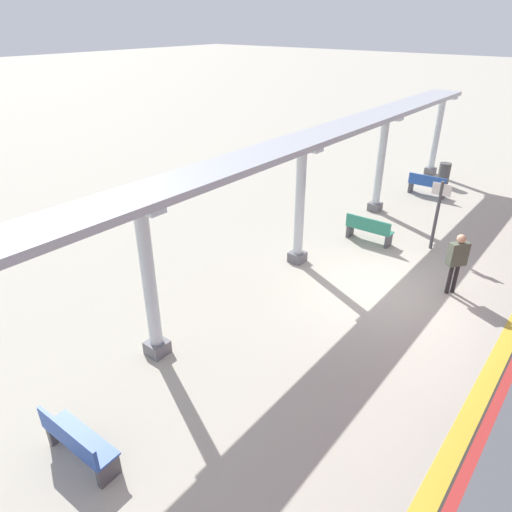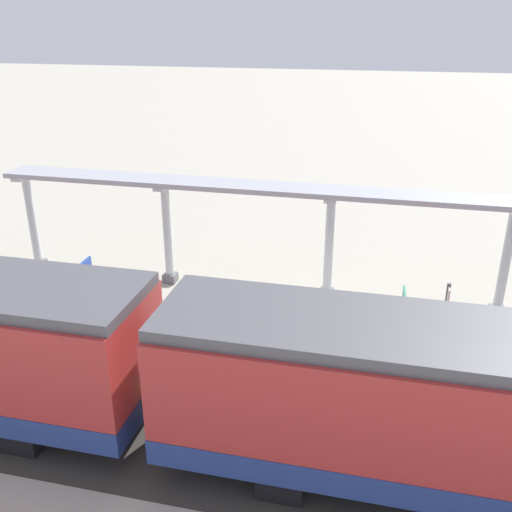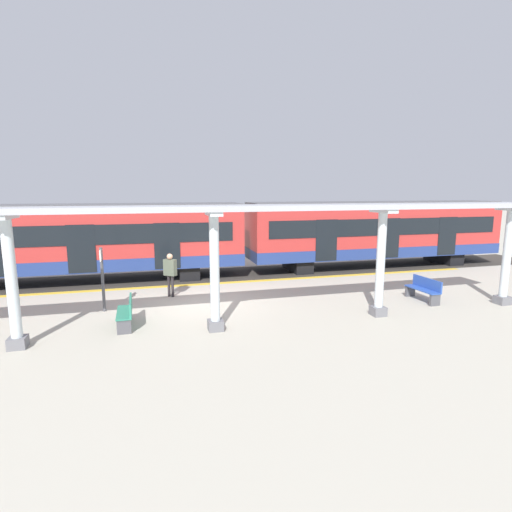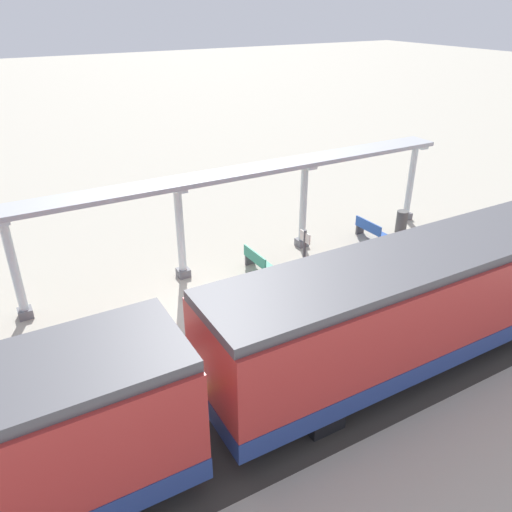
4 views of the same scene
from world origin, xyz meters
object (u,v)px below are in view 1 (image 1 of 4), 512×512
at_px(bench_near_end, 427,185).
at_px(canopy_pillar_third, 300,206).
at_px(canopy_pillar_nearest, 437,135).
at_px(passenger_waiting_near_edge, 457,257).
at_px(trash_bin, 444,174).
at_px(platform_info_sign, 438,209).
at_px(bench_mid_platform, 369,229).
at_px(canopy_pillar_fourth, 149,283).
at_px(bench_far_end, 76,442).
at_px(canopy_pillar_second, 380,164).

bearing_deg(bench_near_end, canopy_pillar_third, 83.57).
relative_size(canopy_pillar_nearest, passenger_waiting_near_edge, 2.07).
bearing_deg(trash_bin, platform_info_sign, 105.86).
distance_m(canopy_pillar_third, bench_mid_platform, 3.05).
xyz_separation_m(canopy_pillar_nearest, canopy_pillar_third, (0.00, 11.01, 0.00)).
xyz_separation_m(canopy_pillar_fourth, bench_near_end, (-0.91, -13.44, -1.33)).
height_order(canopy_pillar_fourth, bench_mid_platform, canopy_pillar_fourth).
relative_size(bench_mid_platform, bench_far_end, 1.00).
bearing_deg(bench_mid_platform, bench_near_end, -88.68).
height_order(bench_near_end, bench_mid_platform, same).
height_order(canopy_pillar_fourth, bench_far_end, canopy_pillar_fourth).
relative_size(canopy_pillar_second, bench_mid_platform, 2.32).
distance_m(bench_far_end, passenger_waiting_near_edge, 9.60).
distance_m(canopy_pillar_fourth, platform_info_sign, 9.22).
height_order(bench_far_end, passenger_waiting_near_edge, passenger_waiting_near_edge).
bearing_deg(canopy_pillar_nearest, trash_bin, 127.97).
height_order(trash_bin, passenger_waiting_near_edge, passenger_waiting_near_edge).
xyz_separation_m(canopy_pillar_second, canopy_pillar_third, (0.00, 5.22, 0.00)).
relative_size(trash_bin, passenger_waiting_near_edge, 0.58).
distance_m(bench_near_end, bench_far_end, 16.06).
xyz_separation_m(bench_mid_platform, trash_bin, (0.04, -7.20, 0.05)).
height_order(canopy_pillar_nearest, platform_info_sign, canopy_pillar_nearest).
distance_m(bench_mid_platform, passenger_waiting_near_edge, 3.49).
relative_size(canopy_pillar_nearest, canopy_pillar_second, 1.00).
xyz_separation_m(canopy_pillar_third, passenger_waiting_near_edge, (-4.15, -1.08, -0.72)).
bearing_deg(bench_near_end, canopy_pillar_fourth, 86.14).
bearing_deg(bench_mid_platform, passenger_waiting_near_edge, 154.90).
distance_m(bench_near_end, bench_mid_platform, 5.51).
distance_m(canopy_pillar_fourth, trash_bin, 15.23).
bearing_deg(canopy_pillar_fourth, canopy_pillar_third, -90.00).
bearing_deg(canopy_pillar_second, trash_bin, -102.40).
bearing_deg(platform_info_sign, canopy_pillar_fourth, 72.29).
distance_m(trash_bin, passenger_waiting_near_edge, 9.23).
bearing_deg(canopy_pillar_fourth, bench_far_end, 113.23).
bearing_deg(passenger_waiting_near_edge, canopy_pillar_third, 14.56).
relative_size(canopy_pillar_second, platform_info_sign, 1.59).
xyz_separation_m(bench_near_end, bench_mid_platform, (-0.13, 5.50, 0.00)).
distance_m(bench_near_end, platform_info_sign, 5.12).
bearing_deg(canopy_pillar_fourth, trash_bin, -93.76).
bearing_deg(bench_near_end, bench_mid_platform, 91.32).
height_order(canopy_pillar_second, bench_far_end, canopy_pillar_second).
bearing_deg(platform_info_sign, trash_bin, -74.14).
height_order(canopy_pillar_nearest, passenger_waiting_near_edge, canopy_pillar_nearest).
distance_m(canopy_pillar_fourth, passenger_waiting_near_edge, 7.73).
xyz_separation_m(trash_bin, passenger_waiting_near_edge, (-3.15, 8.66, 0.57)).
bearing_deg(passenger_waiting_near_edge, bench_far_end, 71.58).
height_order(bench_mid_platform, platform_info_sign, platform_info_sign).
distance_m(bench_far_end, trash_bin, 17.75).
bearing_deg(canopy_pillar_nearest, canopy_pillar_fourth, 90.00).
relative_size(canopy_pillar_fourth, passenger_waiting_near_edge, 2.07).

